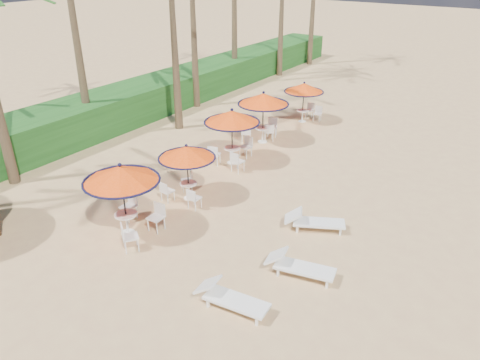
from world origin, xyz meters
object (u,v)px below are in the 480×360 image
object	(u,v)px
station_3	(263,105)
lounger_far	(313,221)
lounger_mid	(298,265)
station_0	(124,183)
lounger_near	(229,297)
station_1	(186,159)
station_2	(232,124)
station_4	(305,91)

from	to	relation	value
station_3	lounger_far	bearing A→B (deg)	-46.52
lounger_mid	lounger_far	distance (m)	2.64
station_0	lounger_near	distance (m)	5.29
station_1	station_2	bearing A→B (deg)	97.59
station_2	station_4	xyz separation A→B (m)	(0.01, 6.95, -0.15)
station_1	lounger_far	distance (m)	5.19
station_1	lounger_mid	xyz separation A→B (m)	(5.74, -1.86, -1.31)
station_4	lounger_mid	size ratio (longest dim) A/B	1.05
station_1	station_2	size ratio (longest dim) A/B	0.88
station_0	station_4	bearing A→B (deg)	91.82
station_4	lounger_mid	distance (m)	14.04
station_2	station_0	bearing A→B (deg)	-86.25
station_1	lounger_near	size ratio (longest dim) A/B	1.07
station_0	station_1	world-z (taller)	station_0
station_3	lounger_near	world-z (taller)	station_3
station_0	lounger_far	world-z (taller)	station_0
lounger_near	station_3	bearing A→B (deg)	111.21
station_4	lounger_mid	bearing A→B (deg)	-63.55
station_1	lounger_mid	bearing A→B (deg)	-17.99
station_4	station_3	bearing A→B (deg)	-93.93
station_4	lounger_far	distance (m)	11.47
lounger_mid	lounger_far	world-z (taller)	lounger_mid
station_1	station_0	bearing A→B (deg)	-90.98
station_1	station_3	distance (m)	6.76
station_3	station_4	world-z (taller)	station_3
station_3	station_1	bearing A→B (deg)	-83.56
station_1	lounger_near	xyz separation A→B (m)	(4.88, -4.13, -1.31)
station_0	lounger_near	bearing A→B (deg)	-12.67
station_0	lounger_far	distance (m)	6.43
station_3	lounger_far	distance (m)	8.48
station_1	station_2	xyz separation A→B (m)	(-0.49, 3.69, 0.22)
station_2	station_3	distance (m)	3.03
station_1	lounger_near	bearing A→B (deg)	-40.24
lounger_near	station_4	bearing A→B (deg)	103.69
station_0	station_2	distance (m)	6.73
station_4	lounger_far	xyz separation A→B (m)	(5.46, -9.98, -1.39)
station_1	station_4	xyz separation A→B (m)	(-0.49, 10.65, 0.07)
station_2	lounger_far	bearing A→B (deg)	-29.00
station_0	station_3	xyz separation A→B (m)	(-0.71, 9.73, -0.01)
station_2	lounger_mid	bearing A→B (deg)	-41.74
station_0	station_4	world-z (taller)	station_0
station_0	lounger_far	size ratio (longest dim) A/B	1.24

